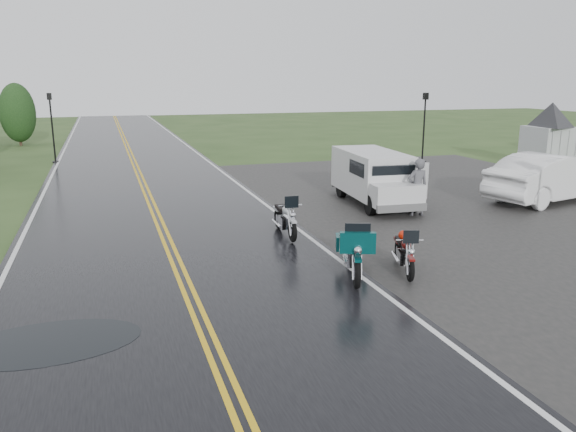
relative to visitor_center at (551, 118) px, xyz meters
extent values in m
plane|color=#2D471E|center=(-20.00, -12.00, -2.40)|extent=(120.00, 120.00, 0.00)
cube|color=black|center=(-20.00, -2.00, -2.38)|extent=(8.00, 100.00, 0.04)
cube|color=black|center=(-9.00, -7.00, -2.38)|extent=(14.00, 24.00, 0.03)
imported|color=#4F4F54|center=(-11.99, -7.45, -1.47)|extent=(0.70, 0.48, 1.86)
imported|color=white|center=(-6.29, -6.98, -1.54)|extent=(5.49, 2.93, 1.72)
camera|label=1|loc=(-21.45, -22.93, 1.94)|focal=35.00mm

